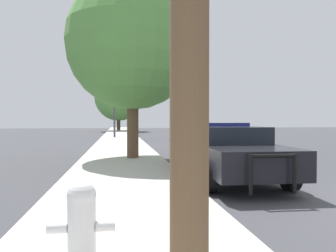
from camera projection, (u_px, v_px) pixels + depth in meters
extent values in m
cube|color=#BCB7AD|center=(127.00, 212.00, 5.17)|extent=(3.00, 110.00, 0.13)
cube|color=black|center=(228.00, 154.00, 8.54)|extent=(2.00, 5.23, 0.60)
cube|color=black|center=(225.00, 134.00, 8.79)|extent=(1.66, 2.74, 0.41)
cylinder|color=black|center=(290.00, 175.00, 7.06)|extent=(0.26, 0.70, 0.69)
cylinder|color=black|center=(209.00, 176.00, 6.85)|extent=(0.26, 0.70, 0.69)
cylinder|color=black|center=(240.00, 157.00, 10.25)|extent=(0.26, 0.70, 0.69)
cylinder|color=black|center=(184.00, 158.00, 10.04)|extent=(0.26, 0.70, 0.69)
cylinder|color=black|center=(294.00, 174.00, 5.91)|extent=(0.07, 0.07, 0.73)
cylinder|color=black|center=(251.00, 175.00, 5.81)|extent=(0.07, 0.07, 0.73)
cylinder|color=black|center=(273.00, 156.00, 5.85)|extent=(0.87, 0.10, 0.07)
cube|color=navy|center=(225.00, 125.00, 8.79)|extent=(1.32, 0.24, 0.09)
cube|color=navy|center=(261.00, 152.00, 8.65)|extent=(0.13, 3.72, 0.17)
cylinder|color=white|center=(82.00, 234.00, 3.07)|extent=(0.26, 0.26, 0.66)
sphere|color=white|center=(82.00, 195.00, 3.07)|extent=(0.27, 0.27, 0.27)
cylinder|color=white|center=(57.00, 228.00, 3.04)|extent=(0.18, 0.10, 0.10)
cylinder|color=white|center=(106.00, 226.00, 3.10)|extent=(0.18, 0.10, 0.10)
cylinder|color=#424247|center=(114.00, 103.00, 25.99)|extent=(0.16, 0.16, 5.46)
cylinder|color=#424247|center=(135.00, 71.00, 26.18)|extent=(3.28, 0.11, 0.11)
cube|color=black|center=(155.00, 77.00, 26.44)|extent=(0.30, 0.24, 0.90)
sphere|color=red|center=(156.00, 73.00, 26.30)|extent=(0.20, 0.20, 0.20)
sphere|color=orange|center=(156.00, 77.00, 26.31)|extent=(0.20, 0.20, 0.20)
sphere|color=green|center=(156.00, 80.00, 26.31)|extent=(0.20, 0.20, 0.20)
cube|color=#B7B7BC|center=(193.00, 129.00, 31.55)|extent=(1.82, 3.95, 0.53)
cube|color=black|center=(192.00, 124.00, 31.73)|extent=(1.56, 2.06, 0.39)
cylinder|color=black|center=(205.00, 132.00, 30.47)|extent=(0.25, 0.72, 0.72)
cylinder|color=black|center=(186.00, 132.00, 30.22)|extent=(0.25, 0.72, 0.72)
cylinder|color=black|center=(198.00, 131.00, 32.89)|extent=(0.25, 0.72, 0.72)
cylinder|color=black|center=(181.00, 131.00, 32.64)|extent=(0.25, 0.72, 0.72)
cylinder|color=#4C3823|center=(119.00, 120.00, 42.13)|extent=(0.47, 0.47, 2.63)
sphere|color=#5B9947|center=(118.00, 97.00, 42.07)|extent=(6.10, 6.10, 6.10)
cylinder|color=brown|center=(133.00, 119.00, 12.01)|extent=(0.42, 0.42, 2.85)
sphere|color=#5B9947|center=(133.00, 44.00, 11.96)|extent=(4.82, 4.82, 4.82)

